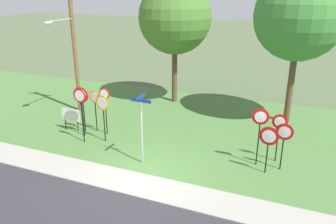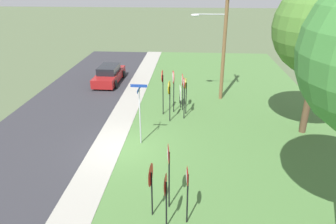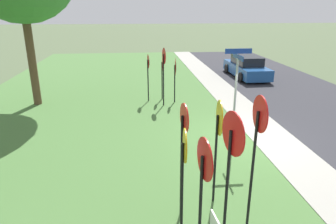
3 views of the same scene
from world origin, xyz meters
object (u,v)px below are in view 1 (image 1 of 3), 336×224
at_px(street_name_post, 142,124).
at_px(notice_board, 71,116).
at_px(stop_sign_far_left, 83,101).
at_px(oak_tree_right, 300,16).
at_px(yield_sign_near_right, 279,127).
at_px(stop_sign_far_right, 103,108).
at_px(yield_sign_far_right, 269,140).
at_px(yield_sign_far_left, 284,136).
at_px(yield_sign_near_left, 260,123).
at_px(stop_sign_center_tall, 81,101).
at_px(utility_pole, 72,43).
at_px(stop_sign_near_left, 105,102).
at_px(oak_tree_left, 175,18).
at_px(stop_sign_near_right, 95,103).
at_px(stop_sign_far_center, 81,104).

xyz_separation_m(street_name_post, notice_board, (-5.33, 1.85, -1.07)).
xyz_separation_m(stop_sign_far_left, oak_tree_right, (10.22, 5.76, 4.33)).
xyz_separation_m(stop_sign_far_left, yield_sign_near_right, (10.12, 0.45, -0.06)).
height_order(stop_sign_far_right, yield_sign_far_right, stop_sign_far_right).
bearing_deg(yield_sign_far_left, yield_sign_near_left, -178.84).
bearing_deg(oak_tree_right, stop_sign_center_tall, -147.40).
bearing_deg(utility_pole, stop_sign_center_tall, -49.33).
xyz_separation_m(stop_sign_near_left, utility_pole, (-3.62, 2.38, 2.52)).
xyz_separation_m(street_name_post, oak_tree_right, (5.66, 7.76, 4.18)).
bearing_deg(yield_sign_near_right, oak_tree_right, 83.28).
bearing_deg(yield_sign_near_left, street_name_post, -168.09).
distance_m(yield_sign_far_right, utility_pole, 12.87).
distance_m(yield_sign_far_right, oak_tree_left, 11.26).
height_order(stop_sign_near_left, stop_sign_far_left, stop_sign_near_left).
bearing_deg(notice_board, oak_tree_right, 23.18).
relative_size(stop_sign_far_left, utility_pole, 0.30).
distance_m(yield_sign_far_left, oak_tree_right, 7.50).
relative_size(stop_sign_far_left, yield_sign_far_right, 1.13).
relative_size(stop_sign_center_tall, notice_board, 2.18).
xyz_separation_m(yield_sign_near_left, street_name_post, (-4.79, -1.77, -0.11)).
relative_size(stop_sign_near_left, oak_tree_right, 0.30).
xyz_separation_m(yield_sign_near_left, oak_tree_left, (-6.71, 7.06, 3.67)).
relative_size(stop_sign_near_left, stop_sign_center_tall, 0.95).
bearing_deg(stop_sign_far_left, yield_sign_far_left, -8.05).
height_order(utility_pole, oak_tree_right, oak_tree_right).
xyz_separation_m(yield_sign_near_right, utility_pole, (-12.41, 2.06, 2.66)).
bearing_deg(stop_sign_far_left, notice_board, -175.38).
relative_size(yield_sign_far_left, notice_board, 1.73).
distance_m(stop_sign_near_left, yield_sign_near_left, 8.04).
bearing_deg(stop_sign_far_right, oak_tree_right, 43.29).
relative_size(stop_sign_far_left, notice_board, 1.94).
relative_size(stop_sign_near_left, street_name_post, 0.80).
height_order(utility_pole, notice_board, utility_pole).
bearing_deg(stop_sign_near_left, stop_sign_far_left, 179.45).
xyz_separation_m(stop_sign_near_right, oak_tree_right, (9.61, 5.53, 4.41)).
xyz_separation_m(stop_sign_near_left, stop_sign_far_right, (0.42, -0.85, -0.01)).
relative_size(stop_sign_far_left, yield_sign_near_left, 0.90).
xyz_separation_m(stop_sign_far_center, notice_board, (-1.55, 1.04, -1.25)).
xyz_separation_m(stop_sign_near_right, yield_sign_far_left, (9.78, -0.48, -0.07)).
xyz_separation_m(yield_sign_near_left, notice_board, (-10.12, 0.08, -1.17)).
xyz_separation_m(stop_sign_far_left, yield_sign_far_right, (9.82, -0.81, -0.18)).
bearing_deg(stop_sign_far_center, stop_sign_far_left, 124.15).
height_order(stop_sign_near_right, oak_tree_right, oak_tree_right).
relative_size(stop_sign_far_center, yield_sign_near_left, 1.07).
height_order(stop_sign_near_right, yield_sign_far_right, stop_sign_near_right).
bearing_deg(yield_sign_far_left, notice_board, -178.04).
height_order(stop_sign_far_left, yield_sign_far_left, stop_sign_far_left).
height_order(notice_board, oak_tree_left, oak_tree_left).
bearing_deg(utility_pole, stop_sign_far_left, -47.56).
bearing_deg(oak_tree_right, utility_pole, -165.45).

